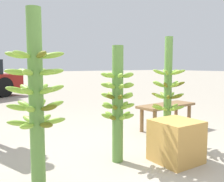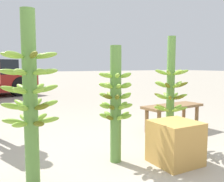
% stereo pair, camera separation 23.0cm
% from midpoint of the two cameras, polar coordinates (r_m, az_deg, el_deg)
% --- Properties ---
extents(ground_plane, '(80.00, 80.00, 0.00)m').
position_cam_midpoint_polar(ground_plane, '(2.70, 4.75, -17.31)').
color(ground_plane, '#A89E8C').
extents(banana_stalk_left, '(0.49, 0.49, 1.54)m').
position_cam_midpoint_polar(banana_stalk_left, '(2.23, -15.40, -1.07)').
color(banana_stalk_left, '#5B8C3D').
rests_on(banana_stalk_left, ground_plane).
extents(banana_stalk_center, '(0.38, 0.38, 1.27)m').
position_cam_midpoint_polar(banana_stalk_center, '(2.71, 3.29, -2.45)').
color(banana_stalk_center, '#5B8C3D').
rests_on(banana_stalk_center, ground_plane).
extents(banana_stalk_right, '(0.45, 0.45, 1.43)m').
position_cam_midpoint_polar(banana_stalk_right, '(3.34, 15.16, -0.13)').
color(banana_stalk_right, '#5B8C3D').
rests_on(banana_stalk_right, ground_plane).
extents(market_bench, '(1.09, 0.47, 0.42)m').
position_cam_midpoint_polar(market_bench, '(4.21, 15.24, -4.08)').
color(market_bench, olive).
rests_on(market_bench, ground_plane).
extents(produce_crate, '(0.46, 0.46, 0.46)m').
position_cam_midpoint_polar(produce_crate, '(2.86, 16.53, -11.25)').
color(produce_crate, '#C69347').
rests_on(produce_crate, ground_plane).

